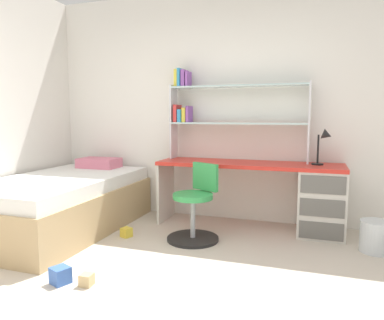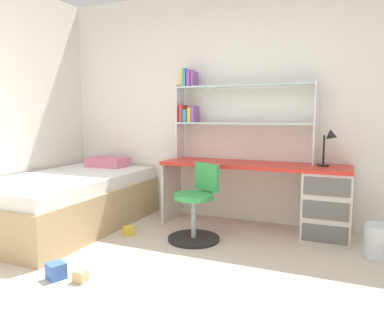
% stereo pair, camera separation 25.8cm
% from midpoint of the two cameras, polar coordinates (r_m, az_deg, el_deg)
% --- Properties ---
extents(ground_plane, '(5.46, 5.54, 0.02)m').
position_cam_midpoint_polar(ground_plane, '(2.54, -10.62, -22.72)').
color(ground_plane, beige).
extents(room_shell, '(5.46, 5.54, 2.72)m').
position_cam_midpoint_polar(room_shell, '(3.79, -17.78, 8.39)').
color(room_shell, white).
rests_on(room_shell, ground_plane).
extents(desk, '(2.01, 0.54, 0.73)m').
position_cam_midpoint_polar(desk, '(3.98, 14.72, -5.22)').
color(desk, red).
rests_on(desk, ground_plane).
extents(bookshelf_hutch, '(1.58, 0.22, 1.06)m').
position_cam_midpoint_polar(bookshelf_hutch, '(4.21, 2.62, 8.41)').
color(bookshelf_hutch, silver).
rests_on(bookshelf_hutch, desk).
extents(desk_lamp, '(0.20, 0.17, 0.38)m').
position_cam_midpoint_polar(desk_lamp, '(3.91, 18.46, 2.86)').
color(desk_lamp, black).
rests_on(desk_lamp, desk).
extents(swivel_chair, '(0.52, 0.52, 0.77)m').
position_cam_midpoint_polar(swivel_chair, '(3.65, -1.56, -8.01)').
color(swivel_chair, black).
rests_on(swivel_chair, ground_plane).
extents(bed_platform, '(1.20, 2.03, 0.71)m').
position_cam_midpoint_polar(bed_platform, '(4.27, -21.61, -6.38)').
color(bed_platform, tan).
rests_on(bed_platform, ground_plane).
extents(waste_bin, '(0.28, 0.28, 0.29)m').
position_cam_midpoint_polar(waste_bin, '(3.71, 25.27, -10.90)').
color(waste_bin, silver).
rests_on(waste_bin, ground_plane).
extents(toy_block_yellow_0, '(0.12, 0.12, 0.10)m').
position_cam_midpoint_polar(toy_block_yellow_0, '(3.88, -12.26, -11.13)').
color(toy_block_yellow_0, gold).
rests_on(toy_block_yellow_0, ground_plane).
extents(toy_block_blue_1, '(0.16, 0.16, 0.12)m').
position_cam_midpoint_polar(toy_block_blue_1, '(3.03, -22.49, -16.51)').
color(toy_block_blue_1, '#3860B7').
rests_on(toy_block_blue_1, ground_plane).
extents(toy_block_natural_2, '(0.09, 0.09, 0.09)m').
position_cam_midpoint_polar(toy_block_natural_2, '(2.93, -18.86, -17.51)').
color(toy_block_natural_2, tan).
rests_on(toy_block_natural_2, ground_plane).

